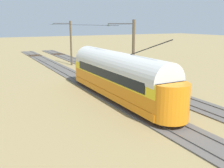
% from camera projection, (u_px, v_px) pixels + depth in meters
% --- Properties ---
extents(ground_plane, '(220.00, 220.00, 0.00)m').
position_uv_depth(ground_plane, '(114.00, 84.00, 29.64)').
color(ground_plane, '#937F51').
extents(track_streetcar_siding, '(2.80, 80.00, 0.18)m').
position_uv_depth(track_streetcar_siding, '(131.00, 81.00, 31.03)').
color(track_streetcar_siding, '#56514C').
rests_on(track_streetcar_siding, ground).
extents(track_adjacent_siding, '(2.80, 80.00, 0.18)m').
position_uv_depth(track_adjacent_siding, '(93.00, 86.00, 28.77)').
color(track_adjacent_siding, '#56514C').
rests_on(track_adjacent_siding, ground).
extents(vintage_streetcar, '(2.65, 17.02, 5.63)m').
position_uv_depth(vintage_streetcar, '(118.00, 75.00, 23.41)').
color(vintage_streetcar, orange).
rests_on(vintage_streetcar, ground).
extents(catenary_pole_foreground, '(3.03, 0.28, 7.13)m').
position_uv_depth(catenary_pole_foreground, '(70.00, 42.00, 42.18)').
color(catenary_pole_foreground, '#4C3D28').
rests_on(catenary_pole_foreground, ground).
extents(catenary_pole_mid_near, '(3.03, 0.28, 7.13)m').
position_uv_depth(catenary_pole_mid_near, '(133.00, 55.00, 25.91)').
color(catenary_pole_mid_near, '#4C3D28').
rests_on(catenary_pole_mid_near, ground).
extents(overhead_wire_run, '(2.83, 22.88, 0.18)m').
position_uv_depth(overhead_wire_run, '(72.00, 25.00, 32.79)').
color(overhead_wire_run, black).
rests_on(overhead_wire_run, ground).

